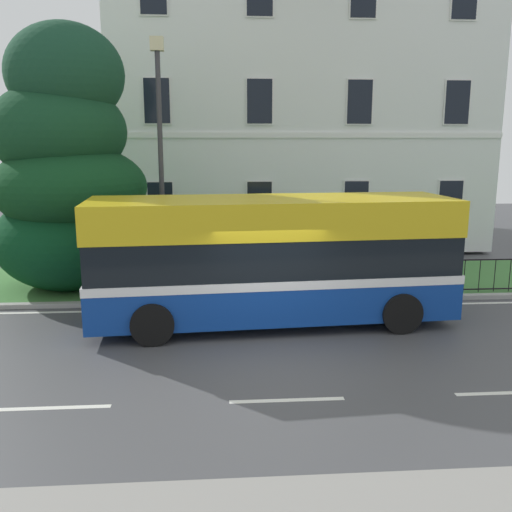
{
  "coord_description": "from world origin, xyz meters",
  "views": [
    {
      "loc": [
        -1.17,
        -10.6,
        4.38
      ],
      "look_at": [
        -0.13,
        3.93,
        1.37
      ],
      "focal_mm": 38.83,
      "sensor_mm": 36.0,
      "label": 1
    }
  ],
  "objects_px": {
    "georgian_townhouse": "(292,85)",
    "litter_bin": "(327,268)",
    "street_lamp_post": "(161,151)",
    "evergreen_tree": "(67,173)",
    "single_decker_bus": "(273,258)"
  },
  "relations": [
    {
      "from": "georgian_townhouse",
      "to": "single_decker_bus",
      "type": "bearing_deg",
      "value": -99.55
    },
    {
      "from": "street_lamp_post",
      "to": "evergreen_tree",
      "type": "bearing_deg",
      "value": 163.3
    },
    {
      "from": "evergreen_tree",
      "to": "street_lamp_post",
      "type": "relative_size",
      "value": 1.09
    },
    {
      "from": "evergreen_tree",
      "to": "georgian_townhouse",
      "type": "bearing_deg",
      "value": 49.35
    },
    {
      "from": "street_lamp_post",
      "to": "litter_bin",
      "type": "bearing_deg",
      "value": 0.75
    },
    {
      "from": "evergreen_tree",
      "to": "litter_bin",
      "type": "bearing_deg",
      "value": -5.84
    },
    {
      "from": "street_lamp_post",
      "to": "litter_bin",
      "type": "height_order",
      "value": "street_lamp_post"
    },
    {
      "from": "georgian_townhouse",
      "to": "litter_bin",
      "type": "bearing_deg",
      "value": -91.14
    },
    {
      "from": "georgian_townhouse",
      "to": "evergreen_tree",
      "type": "bearing_deg",
      "value": -130.65
    },
    {
      "from": "georgian_townhouse",
      "to": "litter_bin",
      "type": "relative_size",
      "value": 13.13
    },
    {
      "from": "georgian_townhouse",
      "to": "street_lamp_post",
      "type": "xyz_separation_m",
      "value": [
        -4.99,
        -9.91,
        -2.77
      ]
    },
    {
      "from": "street_lamp_post",
      "to": "litter_bin",
      "type": "xyz_separation_m",
      "value": [
        4.8,
        0.06,
        -3.43
      ]
    },
    {
      "from": "street_lamp_post",
      "to": "single_decker_bus",
      "type": "bearing_deg",
      "value": -43.43
    },
    {
      "from": "evergreen_tree",
      "to": "street_lamp_post",
      "type": "height_order",
      "value": "evergreen_tree"
    },
    {
      "from": "evergreen_tree",
      "to": "street_lamp_post",
      "type": "bearing_deg",
      "value": -16.7
    }
  ]
}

